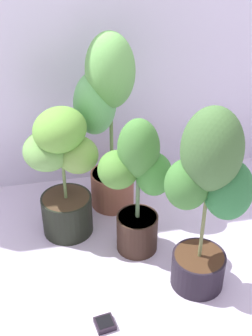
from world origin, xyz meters
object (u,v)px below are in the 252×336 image
Objects in this scene: potted_plant_back_center at (106,112)px; hygrometer_box at (105,324)px; potted_plant_center at (137,183)px; potted_plant_back_left at (62,167)px; potted_plant_front_right at (209,192)px.

hygrometer_box is at bearing -100.88° from potted_plant_back_center.
hygrometer_box is at bearing -118.03° from potted_plant_center.
hygrometer_box is at bearing -82.04° from potted_plant_back_left.
potted_plant_front_right is 9.74× the size of hygrometer_box.
potted_plant_center is (0.33, -0.21, -0.00)m from potted_plant_back_left.
potted_plant_front_right is 0.39m from potted_plant_center.
potted_plant_front_right is 0.75m from potted_plant_back_center.
potted_plant_back_center is at bearing 113.90° from potted_plant_front_right.
potted_plant_back_center is (-0.30, 0.68, 0.06)m from potted_plant_front_right.
potted_plant_back_center reaches higher than potted_plant_center.
potted_plant_front_right reaches higher than hygrometer_box.
potted_plant_center is at bearing -126.87° from hygrometer_box.
potted_plant_center is 7.90× the size of hygrometer_box.
potted_plant_back_center reaches higher than hygrometer_box.
potted_plant_back_center is 0.44m from potted_plant_center.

